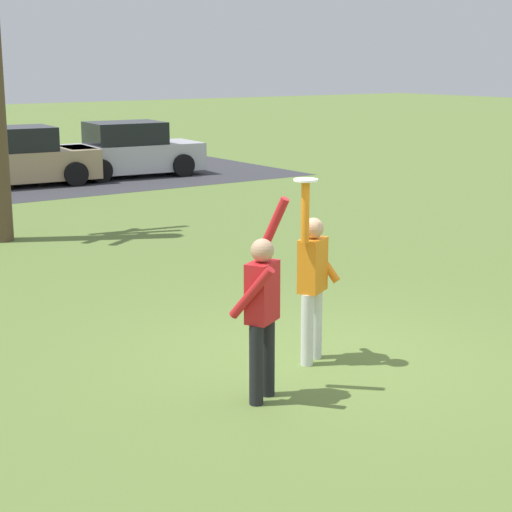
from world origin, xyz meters
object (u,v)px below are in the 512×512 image
frisbee_disc (306,180)px  parked_car_silver (129,151)px  parked_car_tan (18,159)px  person_defender (262,306)px  person_catcher (312,277)px

frisbee_disc → parked_car_silver: size_ratio=0.06×
frisbee_disc → parked_car_silver: frisbee_disc is taller
frisbee_disc → parked_car_tan: 15.87m
frisbee_disc → parked_car_silver: 16.74m
person_defender → parked_car_silver: bearing=39.3°
person_catcher → frisbee_disc: frisbee_disc is taller
parked_car_tan → person_defender: bearing=-96.5°
person_defender → parked_car_tan: person_defender is taller
parked_car_silver → frisbee_disc: bearing=-105.2°
person_defender → parked_car_tan: bearing=50.2°
frisbee_disc → parked_car_tan: frisbee_disc is taller
frisbee_disc → parked_car_tan: bearing=81.3°
parked_car_tan → parked_car_silver: same height
parked_car_silver → parked_car_tan: bearing=-174.5°
frisbee_disc → person_catcher: bearing=28.2°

